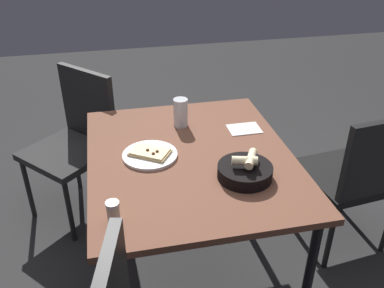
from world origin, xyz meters
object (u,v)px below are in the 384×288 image
Objects in this scene: dining_table at (191,168)px; pizza_plate at (150,154)px; bread_basket at (246,171)px; beer_glass at (181,114)px; chair_spare at (359,173)px; pepper_shaker at (113,213)px; chair_near at (76,136)px.

pizza_plate is (-0.18, 0.03, 0.08)m from dining_table.
bread_basket is (0.19, -0.21, 0.10)m from dining_table.
dining_table is 4.75× the size of bread_basket.
bread_basket is (0.37, -0.24, 0.02)m from pizza_plate.
pizza_plate is 0.33m from beer_glass.
chair_spare is (1.08, -0.01, -0.25)m from pizza_plate.
bread_basket is at bearing -161.84° from chair_spare.
beer_glass reaches higher than bread_basket.
pepper_shaker is (-0.36, -0.38, 0.10)m from dining_table.
chair_spare is at bearing 17.59° from pepper_shaker.
chair_near reaches higher than chair_spare.
chair_near is (-0.73, 0.93, -0.26)m from bread_basket.
pizza_plate reaches higher than dining_table.
beer_glass is 0.17× the size of chair_spare.
dining_table is at bearing -9.88° from pizza_plate.
beer_glass reaches higher than pizza_plate.
chair_near reaches higher than bread_basket.
beer_glass is at bearing 163.14° from chair_spare.
pepper_shaker is (-0.55, -0.17, 0.01)m from bread_basket.
pepper_shaker is at bearing -133.56° from dining_table.
beer_glass is 0.77m from pepper_shaker.
chair_spare is at bearing -0.50° from pizza_plate.
pepper_shaker is (-0.37, -0.67, -0.03)m from beer_glass.
chair_near is (-0.55, 0.72, -0.16)m from dining_table.
chair_spare is (0.72, 0.24, -0.27)m from bread_basket.
chair_spare reaches higher than bread_basket.
dining_table is 7.41× the size of beer_glass.
beer_glass is 0.76m from chair_near.
pizza_plate is 0.27× the size of chair_near.
dining_table is 0.20m from pizza_plate.
chair_spare is at bearing -25.66° from chair_near.
beer_glass is (0.19, 0.26, 0.05)m from pizza_plate.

